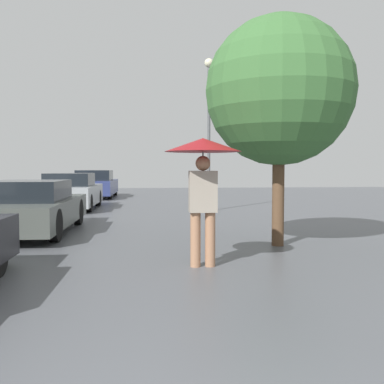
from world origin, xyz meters
name	(u,v)px	position (x,y,z in m)	size (l,w,h in m)	color
pedestrian	(203,163)	(0.26, 4.89, 1.52)	(1.12, 1.12, 1.88)	#9E7051
parked_car_second	(31,208)	(-3.16, 8.53, 0.56)	(1.76, 4.26, 1.17)	#4C514C
parked_car_third	(71,192)	(-3.33, 14.15, 0.59)	(1.77, 3.93, 1.27)	#9EA3A8
parked_car_farthest	(95,185)	(-3.25, 20.17, 0.63)	(1.87, 4.52, 1.34)	navy
tree	(279,92)	(1.86, 6.46, 2.84)	(2.72, 2.72, 4.21)	brown
street_lamp	(209,112)	(1.44, 13.03, 3.31)	(0.30, 0.30, 5.09)	#515456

